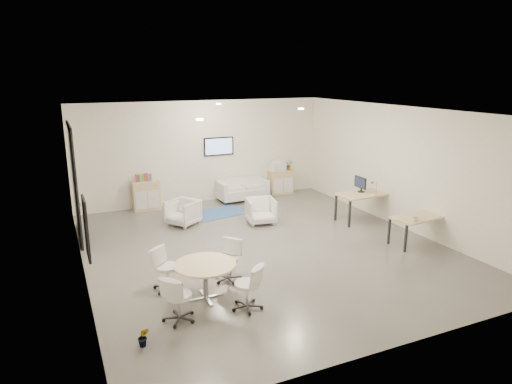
{
  "coord_description": "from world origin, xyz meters",
  "views": [
    {
      "loc": [
        -4.34,
        -9.16,
        4.01
      ],
      "look_at": [
        -0.03,
        0.4,
        1.27
      ],
      "focal_mm": 32.0,
      "sensor_mm": 36.0,
      "label": 1
    }
  ],
  "objects": [
    {
      "name": "room_shell",
      "position": [
        0.0,
        0.0,
        1.6
      ],
      "size": [
        9.6,
        10.6,
        4.8
      ],
      "color": "#5B5853",
      "rests_on": "ground"
    },
    {
      "name": "glass_door",
      "position": [
        -3.95,
        2.51,
        1.5
      ],
      "size": [
        0.09,
        1.9,
        2.85
      ],
      "color": "black",
      "rests_on": "room_shell"
    },
    {
      "name": "desk_front",
      "position": [
        3.47,
        -1.31,
        0.63
      ],
      "size": [
        1.4,
        0.8,
        0.7
      ],
      "rotation": [
        0.0,
        0.0,
        0.1
      ],
      "color": "#D0B77D",
      "rests_on": "room_shell"
    },
    {
      "name": "wall_tv",
      "position": [
        0.5,
        4.46,
        1.75
      ],
      "size": [
        0.98,
        0.06,
        0.58
      ],
      "color": "black",
      "rests_on": "room_shell"
    },
    {
      "name": "loveseat",
      "position": [
        1.14,
        4.1,
        0.32
      ],
      "size": [
        1.61,
        0.84,
        0.59
      ],
      "rotation": [
        0.0,
        0.0,
        0.03
      ],
      "color": "silver",
      "rests_on": "room_shell"
    },
    {
      "name": "plant_cabinet",
      "position": [
        2.91,
        4.26,
        0.95
      ],
      "size": [
        0.35,
        0.37,
        0.25
      ],
      "primitive_type": "imported",
      "rotation": [
        0.0,
        0.0,
        0.19
      ],
      "color": "#3F7F3F",
      "rests_on": "sideboard_right"
    },
    {
      "name": "round_table",
      "position": [
        -2.05,
        -1.85,
        0.6
      ],
      "size": [
        1.13,
        1.13,
        0.68
      ],
      "color": "#D0B77D",
      "rests_on": "room_shell"
    },
    {
      "name": "sideboard_left",
      "position": [
        -1.91,
        4.27,
        0.44
      ],
      "size": [
        0.79,
        0.41,
        0.89
      ],
      "color": "#D0B77D",
      "rests_on": "room_shell"
    },
    {
      "name": "armchair_left",
      "position": [
        -1.29,
        2.43,
        0.38
      ],
      "size": [
        0.99,
        1.0,
        0.76
      ],
      "primitive_type": "imported",
      "rotation": [
        0.0,
        0.0,
        -0.97
      ],
      "color": "silver",
      "rests_on": "room_shell"
    },
    {
      "name": "desk_rear",
      "position": [
        3.41,
        0.71,
        0.71
      ],
      "size": [
        1.57,
        0.87,
        0.79
      ],
      "rotation": [
        0.0,
        0.0,
        0.08
      ],
      "color": "#D0B77D",
      "rests_on": "room_shell"
    },
    {
      "name": "sideboard_right",
      "position": [
        2.65,
        4.27,
        0.41
      ],
      "size": [
        0.82,
        0.4,
        0.82
      ],
      "color": "#D0B77D",
      "rests_on": "room_shell"
    },
    {
      "name": "ceiling_spots",
      "position": [
        -0.2,
        0.83,
        3.18
      ],
      "size": [
        3.14,
        4.14,
        0.03
      ],
      "color": "#FFEAC6",
      "rests_on": "room_shell"
    },
    {
      "name": "printer",
      "position": [
        2.51,
        4.28,
        0.98
      ],
      "size": [
        0.5,
        0.42,
        0.34
      ],
      "rotation": [
        0.0,
        0.0,
        0.03
      ],
      "color": "white",
      "rests_on": "sideboard_right"
    },
    {
      "name": "books",
      "position": [
        -1.95,
        4.27,
        1.0
      ],
      "size": [
        0.46,
        0.14,
        0.22
      ],
      "color": "red",
      "rests_on": "sideboard_left"
    },
    {
      "name": "plant_floor",
      "position": [
        -3.39,
        -2.91,
        0.07
      ],
      "size": [
        0.27,
        0.36,
        0.14
      ],
      "primitive_type": "imported",
      "rotation": [
        0.0,
        0.0,
        -0.35
      ],
      "color": "#3F7F3F",
      "rests_on": "room_shell"
    },
    {
      "name": "monitor",
      "position": [
        3.37,
        0.86,
        1.03
      ],
      "size": [
        0.2,
        0.5,
        0.44
      ],
      "color": "black",
      "rests_on": "desk_rear"
    },
    {
      "name": "armchair_right",
      "position": [
        0.7,
        1.69,
        0.38
      ],
      "size": [
        0.87,
        0.83,
        0.77
      ],
      "primitive_type": "imported",
      "rotation": [
        0.0,
        0.0,
        -0.2
      ],
      "color": "silver",
      "rests_on": "room_shell"
    },
    {
      "name": "artwork",
      "position": [
        -3.97,
        -1.6,
        1.55
      ],
      "size": [
        0.05,
        0.54,
        1.04
      ],
      "color": "black",
      "rests_on": "room_shell"
    },
    {
      "name": "cup",
      "position": [
        3.12,
        -1.55,
        0.76
      ],
      "size": [
        0.14,
        0.12,
        0.12
      ],
      "primitive_type": "imported",
      "rotation": [
        0.0,
        0.0,
        -0.26
      ],
      "color": "white",
      "rests_on": "desk_front"
    },
    {
      "name": "blue_rug",
      "position": [
        -0.07,
        3.04,
        0.01
      ],
      "size": [
        1.77,
        1.36,
        0.01
      ],
      "primitive_type": "cube",
      "rotation": [
        0.0,
        0.0,
        0.21
      ],
      "color": "#2B5185",
      "rests_on": "room_shell"
    },
    {
      "name": "meeting_chairs",
      "position": [
        -2.05,
        -1.85,
        0.41
      ],
      "size": [
        2.1,
        2.1,
        0.82
      ],
      "color": "white",
      "rests_on": "room_shell"
    }
  ]
}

